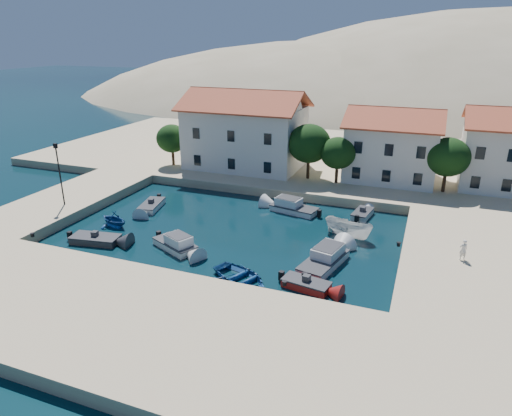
# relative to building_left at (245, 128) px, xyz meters

# --- Properties ---
(ground) EXTENTS (400.00, 400.00, 0.00)m
(ground) POSITION_rel_building_left_xyz_m (6.00, -28.00, -5.94)
(ground) COLOR black
(ground) RESTS_ON ground
(quay_south) EXTENTS (52.00, 12.00, 1.00)m
(quay_south) POSITION_rel_building_left_xyz_m (6.00, -34.00, -5.44)
(quay_south) COLOR #C8AF88
(quay_south) RESTS_ON ground
(quay_east) EXTENTS (11.00, 20.00, 1.00)m
(quay_east) POSITION_rel_building_left_xyz_m (26.50, -18.00, -5.44)
(quay_east) COLOR #C8AF88
(quay_east) RESTS_ON ground
(quay_west) EXTENTS (8.00, 20.00, 1.00)m
(quay_west) POSITION_rel_building_left_xyz_m (-13.00, -18.00, -5.44)
(quay_west) COLOR #C8AF88
(quay_west) RESTS_ON ground
(quay_north) EXTENTS (80.00, 36.00, 1.00)m
(quay_north) POSITION_rel_building_left_xyz_m (8.00, 10.00, -5.44)
(quay_north) COLOR #C8AF88
(quay_north) RESTS_ON ground
(hills) EXTENTS (254.00, 176.00, 99.00)m
(hills) POSITION_rel_building_left_xyz_m (26.64, 95.62, -29.34)
(hills) COLOR #998B68
(hills) RESTS_ON ground
(building_left) EXTENTS (14.70, 9.45, 9.70)m
(building_left) POSITION_rel_building_left_xyz_m (0.00, 0.00, 0.00)
(building_left) COLOR silver
(building_left) RESTS_ON quay_north
(building_mid) EXTENTS (10.50, 8.40, 8.30)m
(building_mid) POSITION_rel_building_left_xyz_m (18.00, 1.00, -0.71)
(building_mid) COLOR silver
(building_mid) RESTS_ON quay_north
(building_right) EXTENTS (9.45, 8.40, 8.80)m
(building_right) POSITION_rel_building_left_xyz_m (30.00, 2.00, -0.46)
(building_right) COLOR silver
(building_right) RESTS_ON quay_north
(trees) EXTENTS (37.30, 5.30, 6.45)m
(trees) POSITION_rel_building_left_xyz_m (10.51, -2.54, -1.10)
(trees) COLOR #382314
(trees) RESTS_ON quay_north
(lamppost) EXTENTS (0.35, 0.25, 6.22)m
(lamppost) POSITION_rel_building_left_xyz_m (-11.50, -20.00, -1.18)
(lamppost) COLOR black
(lamppost) RESTS_ON quay_west
(bollards) EXTENTS (29.36, 9.56, 0.30)m
(bollards) POSITION_rel_building_left_xyz_m (8.80, -24.13, -4.79)
(bollards) COLOR black
(bollards) RESTS_ON ground
(motorboat_grey_sw) EXTENTS (4.45, 2.51, 1.25)m
(motorboat_grey_sw) POSITION_rel_building_left_xyz_m (-4.09, -24.52, -5.64)
(motorboat_grey_sw) COLOR #303034
(motorboat_grey_sw) RESTS_ON ground
(cabin_cruiser_south) EXTENTS (4.62, 3.45, 1.60)m
(cabin_cruiser_south) POSITION_rel_building_left_xyz_m (3.00, -23.10, -5.46)
(cabin_cruiser_south) COLOR silver
(cabin_cruiser_south) RESTS_ON ground
(rowboat_south) EXTENTS (5.74, 5.04, 0.99)m
(rowboat_south) POSITION_rel_building_left_xyz_m (10.27, -26.09, -5.94)
(rowboat_south) COLOR navy
(rowboat_south) RESTS_ON ground
(motorboat_red_se) EXTENTS (3.60, 2.05, 1.25)m
(motorboat_red_se) POSITION_rel_building_left_xyz_m (15.06, -25.39, -5.64)
(motorboat_red_se) COLOR maroon
(motorboat_red_se) RESTS_ON ground
(cabin_cruiser_east) EXTENTS (3.29, 5.68, 1.60)m
(cabin_cruiser_east) POSITION_rel_building_left_xyz_m (15.43, -21.62, -5.46)
(cabin_cruiser_east) COLOR silver
(cabin_cruiser_east) RESTS_ON ground
(boat_east) EXTENTS (4.89, 3.00, 1.77)m
(boat_east) POSITION_rel_building_left_xyz_m (16.21, -15.40, -5.94)
(boat_east) COLOR silver
(boat_east) RESTS_ON ground
(motorboat_white_ne) EXTENTS (1.94, 3.37, 1.25)m
(motorboat_white_ne) POSITION_rel_building_left_xyz_m (16.67, -10.09, -5.64)
(motorboat_white_ne) COLOR silver
(motorboat_white_ne) RESTS_ON ground
(rowboat_west) EXTENTS (3.75, 3.44, 1.67)m
(rowboat_west) POSITION_rel_building_left_xyz_m (-4.91, -20.85, -5.94)
(rowboat_west) COLOR navy
(rowboat_west) RESTS_ON ground
(motorboat_white_west) EXTENTS (2.57, 4.25, 1.25)m
(motorboat_white_west) POSITION_rel_building_left_xyz_m (-4.22, -15.59, -5.64)
(motorboat_white_west) COLOR silver
(motorboat_white_west) RESTS_ON ground
(cabin_cruiser_north) EXTENTS (5.11, 2.95, 1.60)m
(cabin_cruiser_north) POSITION_rel_building_left_xyz_m (9.95, -11.25, -5.46)
(cabin_cruiser_north) COLOR silver
(cabin_cruiser_north) RESTS_ON ground
(pedestrian) EXTENTS (0.71, 0.62, 1.65)m
(pedestrian) POSITION_rel_building_left_xyz_m (25.37, -18.73, -4.11)
(pedestrian) COLOR silver
(pedestrian) RESTS_ON quay_east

